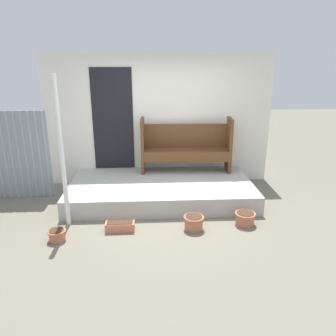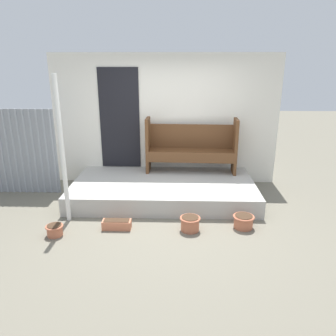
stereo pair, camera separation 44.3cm
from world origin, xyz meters
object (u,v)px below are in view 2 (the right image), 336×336
at_px(support_post, 62,152).
at_px(flower_pot_left, 55,230).
at_px(planter_box_rect, 117,224).
at_px(flower_pot_right, 243,221).
at_px(bench, 191,145).
at_px(flower_pot_middle, 190,223).

relative_size(support_post, flower_pot_left, 8.76).
distance_m(support_post, planter_box_rect, 1.38).
bearing_deg(flower_pot_right, planter_box_rect, -177.22).
relative_size(bench, planter_box_rect, 4.06).
bearing_deg(flower_pot_middle, flower_pot_right, 7.50).
height_order(bench, flower_pot_left, bench).
bearing_deg(bench, flower_pot_left, -133.11).
distance_m(bench, planter_box_rect, 2.31).
relative_size(flower_pot_middle, flower_pot_right, 0.96).
distance_m(bench, flower_pot_middle, 1.98).
bearing_deg(bench, flower_pot_right, -64.44).
relative_size(flower_pot_left, flower_pot_middle, 0.83).
height_order(flower_pot_middle, planter_box_rect, flower_pot_middle).
height_order(bench, flower_pot_middle, bench).
distance_m(support_post, flower_pot_right, 2.96).
height_order(support_post, flower_pot_left, support_post).
distance_m(flower_pot_middle, flower_pot_right, 0.83).
relative_size(support_post, planter_box_rect, 5.22).
height_order(bench, flower_pot_right, bench).
height_order(support_post, flower_pot_right, support_post).
xyz_separation_m(support_post, flower_pot_middle, (1.94, -0.29, -1.02)).
xyz_separation_m(support_post, flower_pot_right, (2.77, -0.18, -1.03)).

